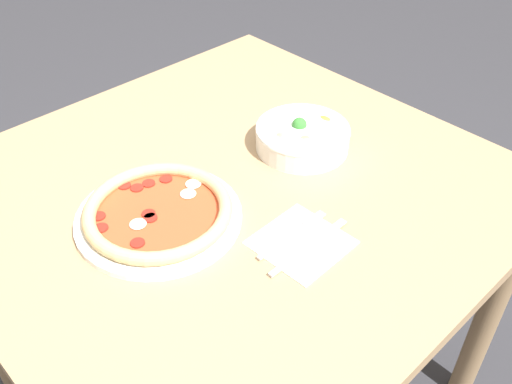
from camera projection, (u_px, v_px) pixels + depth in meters
The scene contains 6 objects.
dining_table at pixel (232, 222), 1.23m from camera, with size 1.02×1.06×0.75m.
pizza at pixel (158, 213), 1.07m from camera, with size 0.32×0.32×0.04m.
bowl at pixel (303, 136), 1.25m from camera, with size 0.21×0.21×0.07m.
napkin at pixel (301, 243), 1.03m from camera, with size 0.16×0.16×0.00m.
fork at pixel (291, 235), 1.04m from camera, with size 0.02×0.17×0.00m.
knife at pixel (306, 249), 1.01m from camera, with size 0.02×0.20×0.01m.
Camera 1 is at (0.70, -0.59, 1.48)m, focal length 40.00 mm.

